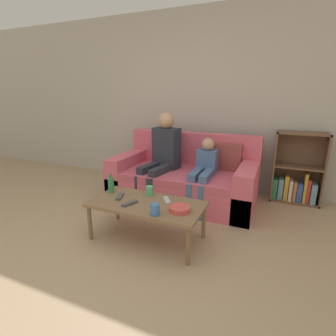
% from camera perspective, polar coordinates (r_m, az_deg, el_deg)
% --- Properties ---
extents(ground_plane, '(22.00, 22.00, 0.00)m').
position_cam_1_polar(ground_plane, '(2.41, -14.97, -21.40)').
color(ground_plane, tan).
extents(wall_back, '(12.00, 0.06, 2.60)m').
position_cam_1_polar(wall_back, '(4.12, 5.82, 14.16)').
color(wall_back, '#B7B2A8').
rests_on(wall_back, ground_plane).
extents(couch, '(1.90, 0.99, 0.88)m').
position_cam_1_polar(couch, '(3.63, 3.76, -2.44)').
color(couch, '#DB5B70').
rests_on(couch, ground_plane).
extents(bookshelf, '(0.62, 0.28, 0.95)m').
position_cam_1_polar(bookshelf, '(3.93, 26.18, -1.55)').
color(bookshelf, brown).
rests_on(bookshelf, ground_plane).
extents(coffee_table, '(1.12, 0.56, 0.40)m').
position_cam_1_polar(coffee_table, '(2.63, -4.66, -8.27)').
color(coffee_table, brown).
rests_on(coffee_table, ground_plane).
extents(person_adult, '(0.44, 0.71, 1.18)m').
position_cam_1_polar(person_adult, '(3.54, -1.13, 3.74)').
color(person_adult, '#282D38').
rests_on(person_adult, ground_plane).
extents(person_child, '(0.25, 0.67, 0.88)m').
position_cam_1_polar(person_child, '(3.32, 7.79, -0.35)').
color(person_child, '#476693').
rests_on(person_child, ground_plane).
extents(cup_near, '(0.08, 0.08, 0.10)m').
position_cam_1_polar(cup_near, '(2.77, -4.02, -4.97)').
color(cup_near, '#4CB77A').
rests_on(cup_near, coffee_table).
extents(cup_far, '(0.08, 0.08, 0.10)m').
position_cam_1_polar(cup_far, '(2.35, -2.86, -8.97)').
color(cup_far, '#3D70B2').
rests_on(cup_far, coffee_table).
extents(tv_remote_0, '(0.14, 0.16, 0.02)m').
position_cam_1_polar(tv_remote_0, '(2.63, -0.25, -7.07)').
color(tv_remote_0, '#B7B7BC').
rests_on(tv_remote_0, coffee_table).
extents(tv_remote_1, '(0.10, 0.18, 0.02)m').
position_cam_1_polar(tv_remote_1, '(2.77, -10.45, -6.09)').
color(tv_remote_1, '#47474C').
rests_on(tv_remote_1, coffee_table).
extents(tv_remote_2, '(0.11, 0.18, 0.02)m').
position_cam_1_polar(tv_remote_2, '(2.59, -8.34, -7.62)').
color(tv_remote_2, '#47474C').
rests_on(tv_remote_2, coffee_table).
extents(snack_bowl, '(0.20, 0.20, 0.05)m').
position_cam_1_polar(snack_bowl, '(2.43, 2.54, -8.86)').
color(snack_bowl, '#DB4C47').
rests_on(snack_bowl, coffee_table).
extents(bottle, '(0.06, 0.06, 0.21)m').
position_cam_1_polar(bottle, '(2.90, -12.29, -3.55)').
color(bottle, '#33844C').
rests_on(bottle, coffee_table).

